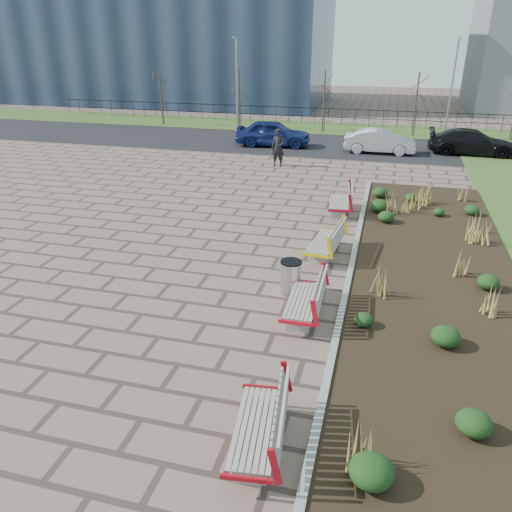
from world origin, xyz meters
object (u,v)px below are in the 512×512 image
(car_silver, at_px, (380,141))
(lamp_east, at_px, (451,90))
(bench_d, at_px, (339,200))
(pedestrian, at_px, (278,148))
(litter_bin, at_px, (291,278))
(bench_a, at_px, (256,424))
(bench_b, at_px, (303,298))
(bench_c, at_px, (324,241))
(car_black, at_px, (472,142))
(car_blue, at_px, (273,133))
(lamp_west, at_px, (237,85))

(car_silver, distance_m, lamp_east, 7.02)
(bench_d, distance_m, pedestrian, 7.61)
(litter_bin, height_order, car_silver, car_silver)
(bench_a, xyz_separation_m, bench_b, (0.00, 4.37, 0.00))
(bench_c, bearing_deg, bench_a, -83.76)
(bench_c, relative_size, bench_d, 1.00)
(bench_c, distance_m, bench_d, 4.17)
(bench_a, distance_m, bench_b, 4.37)
(litter_bin, distance_m, car_black, 19.94)
(bench_b, height_order, car_blue, car_blue)
(car_silver, xyz_separation_m, lamp_east, (3.92, 5.32, 2.37))
(bench_d, relative_size, lamp_west, 0.35)
(bench_b, xyz_separation_m, pedestrian, (-3.86, 14.47, 0.45))
(bench_d, distance_m, lamp_east, 17.25)
(lamp_west, bearing_deg, car_silver, -27.81)
(pedestrian, bearing_deg, lamp_west, 119.78)
(bench_a, bearing_deg, bench_d, 82.97)
(bench_d, relative_size, car_black, 0.44)
(bench_b, height_order, car_black, car_black)
(car_silver, bearing_deg, bench_b, 176.42)
(bench_d, height_order, car_silver, car_silver)
(bench_a, height_order, bench_d, same)
(car_blue, bearing_deg, lamp_east, -69.24)
(bench_c, bearing_deg, bench_d, 96.24)
(bench_c, distance_m, lamp_east, 21.24)
(lamp_west, bearing_deg, pedestrian, -62.23)
(car_silver, distance_m, lamp_west, 11.64)
(bench_c, bearing_deg, car_black, 75.58)
(litter_bin, bearing_deg, lamp_west, 110.13)
(litter_bin, bearing_deg, bench_b, -64.70)
(pedestrian, height_order, car_black, pedestrian)
(bench_c, distance_m, litter_bin, 2.71)
(bench_c, xyz_separation_m, car_black, (6.09, 16.15, 0.21))
(bench_d, xyz_separation_m, car_silver, (1.08, 11.00, 0.17))
(car_black, bearing_deg, car_blue, 94.73)
(bench_c, height_order, pedestrian, pedestrian)
(bench_d, distance_m, litter_bin, 6.85)
(bench_d, distance_m, car_blue, 12.46)
(pedestrian, distance_m, car_silver, 6.65)
(pedestrian, relative_size, car_silver, 0.48)
(pedestrian, distance_m, lamp_west, 11.23)
(bench_d, height_order, lamp_west, lamp_west)
(bench_b, bearing_deg, lamp_east, 77.33)
(pedestrian, distance_m, car_blue, 4.96)
(bench_a, bearing_deg, litter_bin, 88.35)
(lamp_west, bearing_deg, car_black, -16.05)
(bench_c, distance_m, lamp_west, 22.52)
(bench_d, bearing_deg, litter_bin, -99.83)
(bench_a, distance_m, bench_d, 12.30)
(litter_bin, relative_size, car_blue, 0.20)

